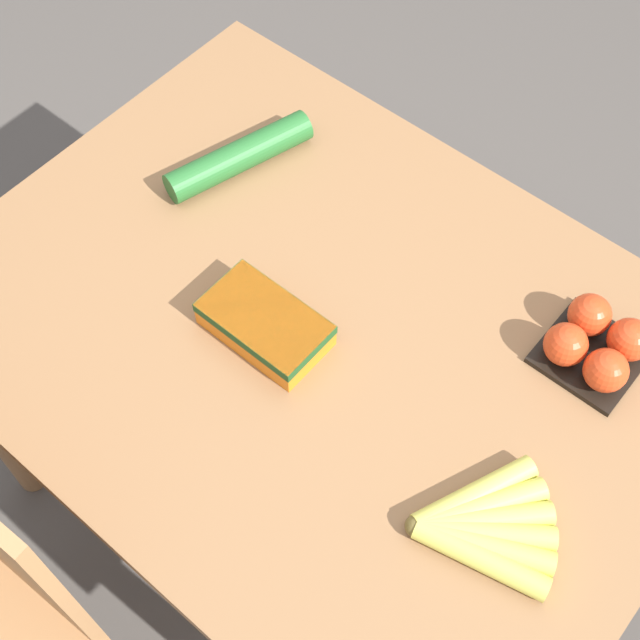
{
  "coord_description": "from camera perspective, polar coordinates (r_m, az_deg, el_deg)",
  "views": [
    {
      "loc": [
        -0.46,
        0.55,
        1.91
      ],
      "look_at": [
        0.0,
        0.0,
        0.76
      ],
      "focal_mm": 50.0,
      "sensor_mm": 36.0,
      "label": 1
    }
  ],
  "objects": [
    {
      "name": "ground_plane",
      "position": [
        2.04,
        0.0,
        -11.43
      ],
      "size": [
        12.0,
        12.0,
        0.0
      ],
      "primitive_type": "plane",
      "color": "#4C4742"
    },
    {
      "name": "banana_bunch",
      "position": [
        1.25,
        10.22,
        -12.85
      ],
      "size": [
        0.2,
        0.2,
        0.03
      ],
      "color": "brown",
      "rests_on": "dining_table"
    },
    {
      "name": "carrot_bag",
      "position": [
        1.35,
        -3.54,
        -0.18
      ],
      "size": [
        0.19,
        0.11,
        0.05
      ],
      "color": "orange",
      "rests_on": "dining_table"
    },
    {
      "name": "tomato_pack",
      "position": [
        1.39,
        17.28,
        -1.48
      ],
      "size": [
        0.15,
        0.15,
        0.08
      ],
      "color": "black",
      "rests_on": "dining_table"
    },
    {
      "name": "dining_table",
      "position": [
        1.47,
        0.0,
        -2.78
      ],
      "size": [
        1.18,
        0.89,
        0.73
      ],
      "color": "olive",
      "rests_on": "ground_plane"
    },
    {
      "name": "cucumber_near",
      "position": [
        1.57,
        -5.19,
        10.4
      ],
      "size": [
        0.13,
        0.28,
        0.05
      ],
      "color": "#236028",
      "rests_on": "dining_table"
    }
  ]
}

